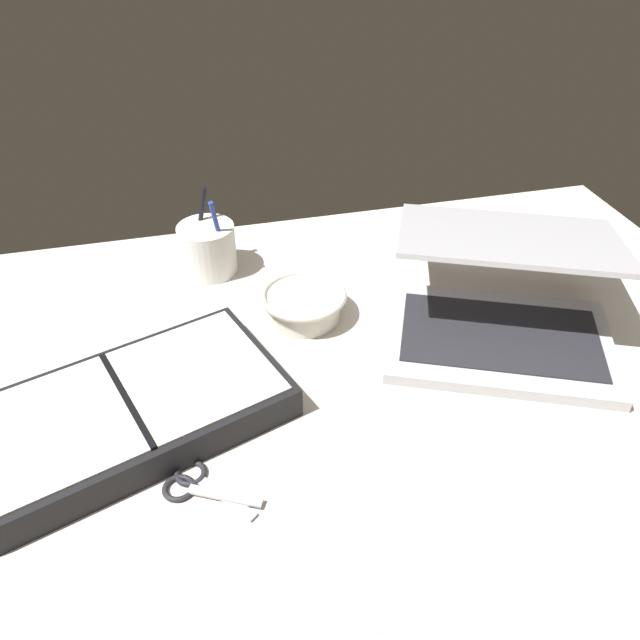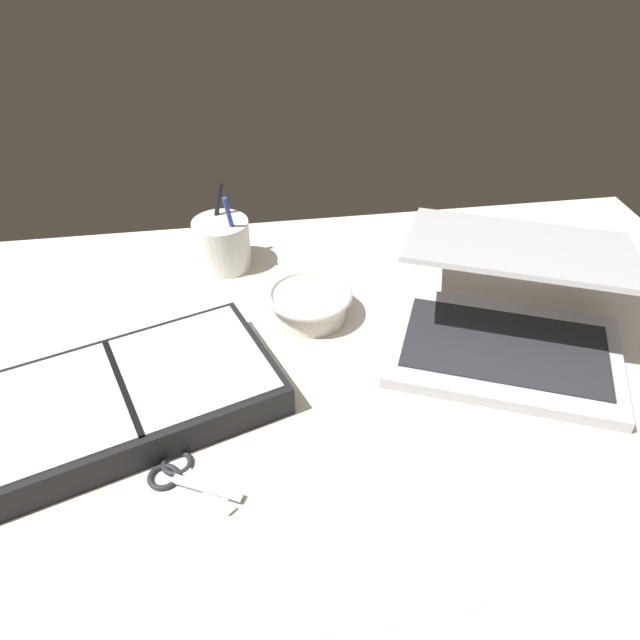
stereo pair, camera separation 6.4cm
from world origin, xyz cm
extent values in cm
cube|color=beige|center=(0.00, 0.00, 1.00)|extent=(140.00, 100.00, 2.00)
cube|color=#B7B7BC|center=(26.80, 4.56, 2.90)|extent=(39.13, 34.10, 1.80)
cube|color=#232328|center=(26.80, 4.56, 3.92)|extent=(32.96, 26.65, 0.24)
cube|color=#B7B7BC|center=(30.60, 13.25, 15.08)|extent=(39.05, 33.91, 4.73)
cube|color=silver|center=(30.41, 12.81, 15.00)|extent=(35.71, 30.72, 3.86)
cylinder|color=silver|center=(0.25, 18.40, 4.09)|extent=(11.55, 11.55, 4.18)
torus|color=silver|center=(0.25, 18.40, 6.18)|extent=(13.59, 13.59, 1.09)
cylinder|color=white|center=(-12.96, 35.49, 6.34)|extent=(9.71, 9.71, 8.68)
cylinder|color=black|center=(-13.67, 38.06, 9.77)|extent=(4.07, 1.71, 13.35)
cylinder|color=#233899|center=(-10.84, 33.87, 9.78)|extent=(2.53, 3.07, 13.48)
cube|color=black|center=(-26.63, 1.44, 4.18)|extent=(43.73, 32.91, 4.36)
cube|color=silver|center=(-35.53, -1.62, 6.51)|extent=(23.42, 24.25, 0.30)
cube|color=silver|center=(-17.72, 4.51, 6.51)|extent=(23.42, 24.25, 0.30)
cube|color=black|center=(-26.63, 1.44, 6.66)|extent=(7.08, 18.63, 0.30)
cube|color=#B7B7BC|center=(-16.35, -13.20, 2.60)|extent=(8.46, 5.13, 0.30)
cube|color=#B7B7BC|center=(-16.35, -13.20, 2.30)|extent=(6.51, 7.68, 0.30)
torus|color=#232328|center=(-21.44, -10.58, 2.30)|extent=(3.90, 3.90, 0.70)
torus|color=#232328|center=(-19.94, -8.74, 2.30)|extent=(3.90, 3.90, 0.70)
cube|color=silver|center=(1.01, -18.34, 2.08)|extent=(19.94, 27.69, 0.16)
camera|label=1|loc=(-16.42, -58.57, 62.09)|focal=35.00mm
camera|label=2|loc=(-10.20, -59.81, 62.09)|focal=35.00mm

